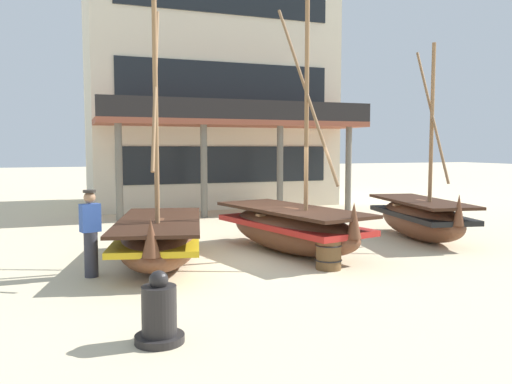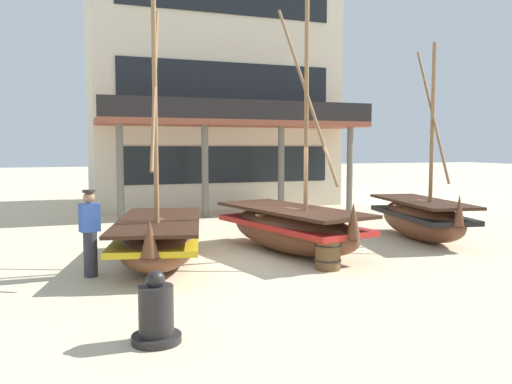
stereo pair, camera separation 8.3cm
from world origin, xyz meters
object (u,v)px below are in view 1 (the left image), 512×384
Objects in this scene: fishing_boat_centre_large at (292,227)px; wooden_barrel at (329,252)px; fishing_boat_near_left at (160,239)px; fishing_boat_far_right at (421,217)px; capstan_winch at (159,314)px; fisherman_by_hull at (91,234)px; harbor_building_main at (206,90)px.

wooden_barrel is at bearing -90.23° from fishing_boat_centre_large.
wooden_barrel is at bearing -28.27° from fishing_boat_near_left.
fishing_boat_far_right is 5.50× the size of capstan_winch.
fishing_boat_near_left is 3.43× the size of fisherman_by_hull.
fisherman_by_hull is 3.93m from capstan_winch.
capstan_winch is at bearing -107.06° from harbor_building_main.
fishing_boat_centre_large is 6.12m from capstan_winch.
fisherman_by_hull is 4.74m from wooden_barrel.
harbor_building_main is at bearing 72.94° from capstan_winch.
wooden_barrel is (3.95, 2.81, -0.02)m from capstan_winch.
fishing_boat_near_left is 3.59m from wooden_barrel.
fishing_boat_centre_large reaches higher than capstan_winch.
fishing_boat_near_left is 8.26× the size of wooden_barrel.
capstan_winch is 17.82m from harbor_building_main.
fishing_boat_near_left is 7.19m from fishing_boat_far_right.
fishing_boat_centre_large is 0.55× the size of harbor_building_main.
wooden_barrel is 14.47m from harbor_building_main.
fishing_boat_far_right reaches higher than capstan_winch.
fishing_boat_far_right is 9.42m from capstan_winch.
harbor_building_main is at bearing 65.68° from fisherman_by_hull.
fisherman_by_hull reaches higher than wooden_barrel.
capstan_winch is at bearing -130.36° from fishing_boat_centre_large.
fisherman_by_hull is 14.45m from harbor_building_main.
fishing_boat_near_left reaches higher than capstan_winch.
fishing_boat_far_right is at bearing -75.62° from harbor_building_main.
fishing_boat_far_right is 3.06× the size of fisherman_by_hull.
fishing_boat_far_right is at bearing 5.38° from fishing_boat_centre_large.
capstan_winch is (-7.96, -5.03, -0.24)m from fishing_boat_far_right.
fishing_boat_near_left is 1.12× the size of fishing_boat_far_right.
harbor_building_main reaches higher than fishing_boat_far_right.
harbor_building_main reaches higher than fisherman_by_hull.
fisherman_by_hull is at bearing 167.18° from wooden_barrel.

